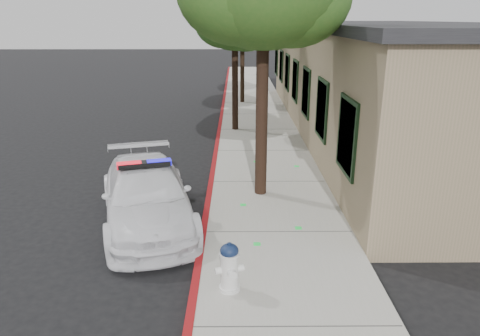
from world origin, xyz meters
name	(u,v)px	position (x,y,z in m)	size (l,w,h in m)	color
ground	(201,238)	(0.00, 0.00, 0.00)	(120.00, 120.00, 0.00)	black
sidewalk	(267,184)	(1.60, 3.00, 0.07)	(3.20, 60.00, 0.15)	gray
red_curb	(211,184)	(0.06, 3.00, 0.08)	(0.14, 60.00, 0.16)	maroon
clapboard_building	(389,79)	(6.69, 9.00, 2.13)	(7.30, 20.89, 4.24)	#8D765C
police_car	(147,195)	(-1.24, 0.79, 0.67)	(3.02, 4.92, 1.45)	white
fire_hydrant	(230,267)	(0.64, -2.07, 0.58)	(0.49, 0.43, 0.85)	silver
street_tree_mid	(235,21)	(0.72, 9.09, 4.30)	(3.09, 2.88, 5.50)	black
street_tree_far	(243,31)	(1.09, 15.15, 3.76)	(2.65, 2.57, 4.81)	black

